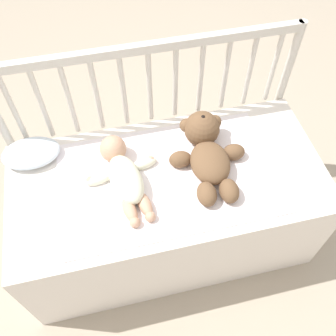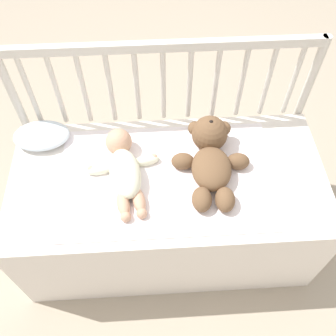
{
  "view_description": "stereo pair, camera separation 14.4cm",
  "coord_description": "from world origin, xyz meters",
  "views": [
    {
      "loc": [
        -0.19,
        -0.82,
        1.74
      ],
      "look_at": [
        0.0,
        -0.0,
        0.57
      ],
      "focal_mm": 40.0,
      "sensor_mm": 36.0,
      "label": 1
    },
    {
      "loc": [
        -0.05,
        -0.84,
        1.74
      ],
      "look_at": [
        0.0,
        -0.0,
        0.57
      ],
      "focal_mm": 40.0,
      "sensor_mm": 36.0,
      "label": 2
    }
  ],
  "objects": [
    {
      "name": "blanket",
      "position": [
        0.0,
        -0.01,
        0.51
      ],
      "size": [
        0.85,
        0.53,
        0.01
      ],
      "color": "white",
      "rests_on": "crib_mattress"
    },
    {
      "name": "baby",
      "position": [
        -0.17,
        0.02,
        0.55
      ],
      "size": [
        0.3,
        0.4,
        0.11
      ],
      "color": "#EAEACC",
      "rests_on": "crib_mattress"
    },
    {
      "name": "crib_mattress",
      "position": [
        0.0,
        0.0,
        0.26
      ],
      "size": [
        1.27,
        0.61,
        0.51
      ],
      "color": "white",
      "rests_on": "ground_plane"
    },
    {
      "name": "small_pillow",
      "position": [
        -0.52,
        0.22,
        0.54
      ],
      "size": [
        0.24,
        0.17,
        0.06
      ],
      "color": "silver",
      "rests_on": "crib_mattress"
    },
    {
      "name": "crib_rail",
      "position": [
        -0.0,
        0.33,
        0.64
      ],
      "size": [
        1.27,
        0.04,
        0.9
      ],
      "color": "beige",
      "rests_on": "ground_plane"
    },
    {
      "name": "ground_plane",
      "position": [
        0.0,
        0.0,
        0.0
      ],
      "size": [
        12.0,
        12.0,
        0.0
      ],
      "primitive_type": "plane",
      "color": "tan"
    },
    {
      "name": "teddy_bear",
      "position": [
        0.17,
        0.05,
        0.57
      ],
      "size": [
        0.32,
        0.42,
        0.15
      ],
      "color": "brown",
      "rests_on": "crib_mattress"
    }
  ]
}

